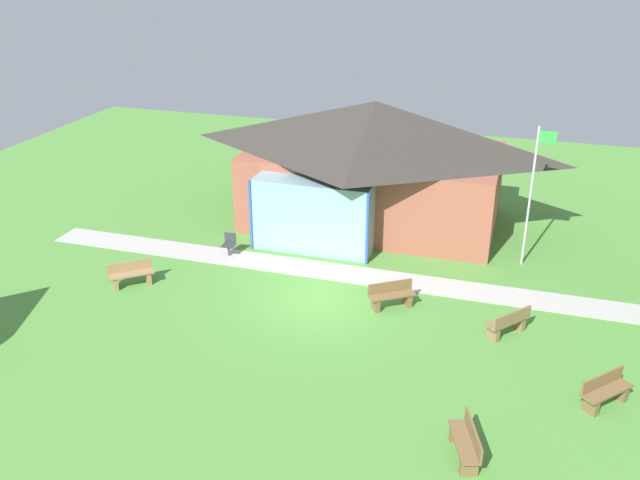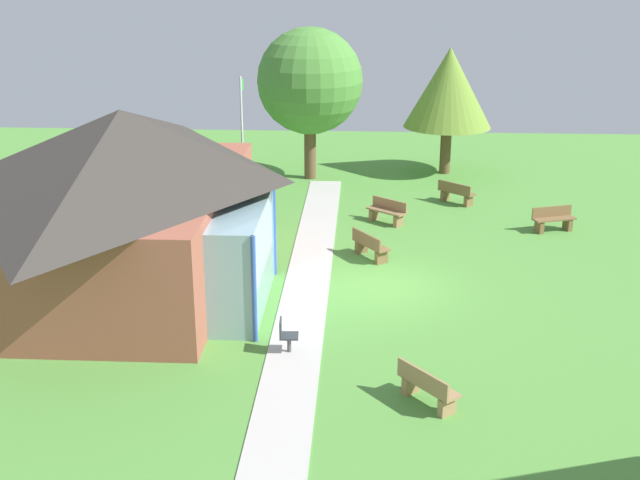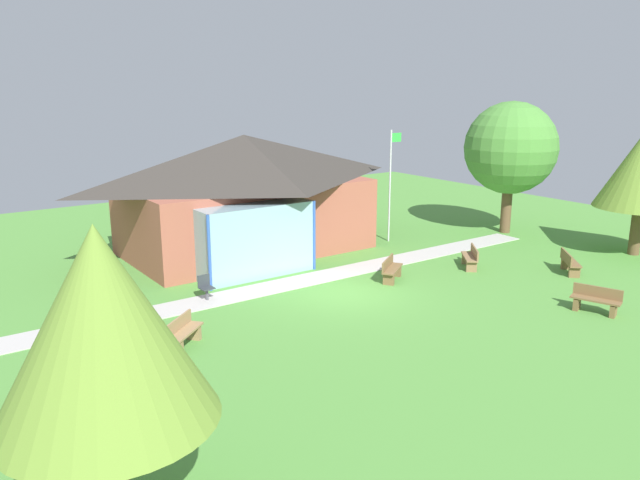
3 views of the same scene
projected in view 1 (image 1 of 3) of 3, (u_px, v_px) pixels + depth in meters
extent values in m
plane|color=#54933D|center=(322.00, 300.00, 22.50)|extent=(44.00, 44.00, 0.00)
cube|color=#A35642|center=(373.00, 186.00, 28.13)|extent=(9.95, 5.79, 3.05)
pyramid|color=#38332D|center=(375.00, 126.00, 27.10)|extent=(10.95, 6.79, 1.98)
cube|color=#8CB2BF|center=(313.00, 216.00, 25.55)|extent=(4.48, 1.20, 2.74)
cylinder|color=#3359B2|center=(251.00, 215.00, 25.63)|extent=(0.12, 0.12, 2.74)
cylinder|color=#3359B2|center=(367.00, 229.00, 24.42)|extent=(0.12, 0.12, 2.74)
cube|color=#BCB7B2|center=(339.00, 273.00, 24.29)|extent=(22.76, 1.30, 0.03)
cylinder|color=silver|center=(530.00, 198.00, 23.94)|extent=(0.08, 0.08, 5.11)
cube|color=green|center=(547.00, 137.00, 22.96)|extent=(0.60, 0.02, 0.40)
cube|color=#9E7A51|center=(131.00, 274.00, 23.24)|extent=(1.44, 1.29, 0.06)
cube|color=#9E7A51|center=(148.00, 278.00, 23.53)|extent=(0.38, 0.41, 0.39)
cube|color=#9E7A51|center=(115.00, 283.00, 23.15)|extent=(0.38, 0.41, 0.39)
cube|color=#9E7A51|center=(130.00, 266.00, 23.31)|extent=(1.19, 1.00, 0.36)
cube|color=brown|center=(392.00, 295.00, 21.87)|extent=(1.49, 1.21, 0.06)
cube|color=brown|center=(408.00, 300.00, 22.13)|extent=(0.36, 0.42, 0.39)
cube|color=brown|center=(376.00, 305.00, 21.83)|extent=(0.36, 0.42, 0.39)
cube|color=brown|center=(390.00, 287.00, 21.95)|extent=(1.27, 0.90, 0.36)
cube|color=brown|center=(607.00, 391.00, 17.30)|extent=(1.33, 1.41, 0.06)
cube|color=brown|center=(620.00, 392.00, 17.66)|extent=(0.40, 0.39, 0.39)
cube|color=brown|center=(591.00, 406.00, 17.15)|extent=(0.40, 0.39, 0.39)
cube|color=brown|center=(602.00, 380.00, 17.36)|extent=(1.05, 1.15, 0.36)
cube|color=olive|center=(507.00, 321.00, 20.42)|extent=(1.29, 1.44, 0.06)
cube|color=olive|center=(493.00, 334.00, 20.25)|extent=(0.41, 0.38, 0.39)
cube|color=olive|center=(519.00, 323.00, 20.80)|extent=(0.41, 0.38, 0.39)
cube|color=olive|center=(513.00, 317.00, 20.19)|extent=(1.00, 1.20, 0.36)
cube|color=brown|center=(464.00, 442.00, 15.57)|extent=(0.90, 1.56, 0.06)
cube|color=brown|center=(469.00, 468.00, 15.17)|extent=(0.43, 0.28, 0.39)
cube|color=brown|center=(458.00, 434.00, 16.18)|extent=(0.43, 0.28, 0.39)
cube|color=brown|center=(473.00, 434.00, 15.49)|extent=(0.54, 1.44, 0.36)
cube|color=#33383D|center=(228.00, 245.00, 25.40)|extent=(0.46, 0.46, 0.04)
cube|color=#33383D|center=(230.00, 238.00, 25.48)|extent=(0.44, 0.06, 0.40)
cylinder|color=#4C4C51|center=(229.00, 251.00, 25.49)|extent=(0.10, 0.10, 0.42)
cylinder|color=#4C4C51|center=(229.00, 256.00, 25.57)|extent=(0.36, 0.36, 0.02)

